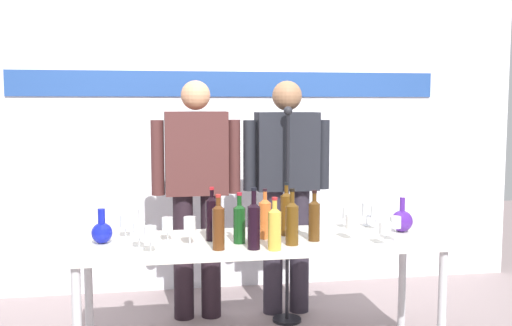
% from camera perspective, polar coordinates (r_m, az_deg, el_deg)
% --- Properties ---
extents(back_wall, '(4.91, 0.11, 3.00)m').
position_cam_1_polar(back_wall, '(4.88, -2.58, 5.55)').
color(back_wall, white).
rests_on(back_wall, ground).
extents(display_table, '(2.16, 0.66, 0.72)m').
position_cam_1_polar(display_table, '(3.56, 0.41, -8.17)').
color(display_table, silver).
rests_on(display_table, ground).
extents(decanter_blue_left, '(0.12, 0.12, 0.20)m').
position_cam_1_polar(decanter_blue_left, '(3.53, -14.51, -6.37)').
color(decanter_blue_left, '#131CAD').
rests_on(decanter_blue_left, display_table).
extents(decanter_blue_right, '(0.13, 0.13, 0.22)m').
position_cam_1_polar(decanter_blue_right, '(3.82, 13.77, -5.36)').
color(decanter_blue_right, '#4B1F8E').
rests_on(decanter_blue_right, display_table).
extents(presenter_left, '(0.62, 0.22, 1.67)m').
position_cam_1_polar(presenter_left, '(4.18, -5.71, -1.93)').
color(presenter_left, black).
rests_on(presenter_left, ground).
extents(presenter_right, '(0.63, 0.22, 1.67)m').
position_cam_1_polar(presenter_right, '(4.27, 2.94, -1.68)').
color(presenter_right, '#2A242F').
rests_on(presenter_right, ground).
extents(wine_bottle_0, '(0.07, 0.07, 0.32)m').
position_cam_1_polar(wine_bottle_0, '(3.37, 3.46, -5.59)').
color(wine_bottle_0, '#56360F').
rests_on(wine_bottle_0, display_table).
extents(wine_bottle_1, '(0.07, 0.07, 0.32)m').
position_cam_1_polar(wine_bottle_1, '(3.62, 2.91, -4.71)').
color(wine_bottle_1, '#55340F').
rests_on(wine_bottle_1, display_table).
extents(wine_bottle_2, '(0.07, 0.07, 0.29)m').
position_cam_1_polar(wine_bottle_2, '(3.41, -1.60, -5.63)').
color(wine_bottle_2, '#124016').
rests_on(wine_bottle_2, display_table).
extents(wine_bottle_3, '(0.07, 0.07, 0.34)m').
position_cam_1_polar(wine_bottle_3, '(3.27, -0.21, -5.80)').
color(wine_bottle_3, black).
rests_on(wine_bottle_3, display_table).
extents(wine_bottle_4, '(0.07, 0.07, 0.30)m').
position_cam_1_polar(wine_bottle_4, '(3.53, 0.86, -5.19)').
color(wine_bottle_4, '#D26229').
rests_on(wine_bottle_4, display_table).
extents(wine_bottle_5, '(0.07, 0.07, 0.31)m').
position_cam_1_polar(wine_bottle_5, '(3.48, -4.22, -5.16)').
color(wine_bottle_5, black).
rests_on(wine_bottle_5, display_table).
extents(wine_bottle_6, '(0.07, 0.07, 0.30)m').
position_cam_1_polar(wine_bottle_6, '(3.48, 5.58, -5.33)').
color(wine_bottle_6, '#4B2C0F').
rests_on(wine_bottle_6, display_table).
extents(wine_bottle_7, '(0.07, 0.07, 0.31)m').
position_cam_1_polar(wine_bottle_7, '(3.26, -3.61, -5.96)').
color(wine_bottle_7, '#542B11').
rests_on(wine_bottle_7, display_table).
extents(wine_bottle_8, '(0.07, 0.07, 0.29)m').
position_cam_1_polar(wine_bottle_8, '(3.25, 1.78, -6.13)').
color(wine_bottle_8, gold).
rests_on(wine_bottle_8, display_table).
extents(wine_glass_left_0, '(0.06, 0.06, 0.14)m').
position_cam_1_polar(wine_glass_left_0, '(3.51, -8.46, -5.87)').
color(wine_glass_left_0, white).
rests_on(wine_glass_left_0, display_table).
extents(wine_glass_left_1, '(0.07, 0.07, 0.15)m').
position_cam_1_polar(wine_glass_left_1, '(3.35, -11.11, -6.27)').
color(wine_glass_left_1, white).
rests_on(wine_glass_left_1, display_table).
extents(wine_glass_left_2, '(0.07, 0.07, 0.15)m').
position_cam_1_polar(wine_glass_left_2, '(3.24, -10.08, -6.68)').
color(wine_glass_left_2, white).
rests_on(wine_glass_left_2, display_table).
extents(wine_glass_left_3, '(0.07, 0.07, 0.16)m').
position_cam_1_polar(wine_glass_left_3, '(3.40, -6.35, -5.91)').
color(wine_glass_left_3, white).
rests_on(wine_glass_left_3, display_table).
extents(wine_glass_left_4, '(0.07, 0.07, 0.15)m').
position_cam_1_polar(wine_glass_left_4, '(3.74, -11.66, -4.94)').
color(wine_glass_left_4, white).
rests_on(wine_glass_left_4, display_table).
extents(wine_glass_left_5, '(0.07, 0.07, 0.14)m').
position_cam_1_polar(wine_glass_left_5, '(3.64, -12.38, -5.48)').
color(wine_glass_left_5, white).
rests_on(wine_glass_left_5, display_table).
extents(wine_glass_right_0, '(0.07, 0.07, 0.15)m').
position_cam_1_polar(wine_glass_right_0, '(3.55, 9.10, -5.60)').
color(wine_glass_right_0, white).
rests_on(wine_glass_right_0, display_table).
extents(wine_glass_right_1, '(0.07, 0.07, 0.13)m').
position_cam_1_polar(wine_glass_right_1, '(3.45, 12.23, -6.17)').
color(wine_glass_right_1, white).
rests_on(wine_glass_right_1, display_table).
extents(wine_glass_right_2, '(0.07, 0.07, 0.15)m').
position_cam_1_polar(wine_glass_right_2, '(3.97, 10.56, -4.45)').
color(wine_glass_right_2, white).
rests_on(wine_glass_right_2, display_table).
extents(wine_glass_right_3, '(0.06, 0.06, 0.16)m').
position_cam_1_polar(wine_glass_right_3, '(3.83, 11.35, -4.63)').
color(wine_glass_right_3, white).
rests_on(wine_glass_right_3, display_table).
extents(wine_glass_right_4, '(0.06, 0.06, 0.14)m').
position_cam_1_polar(wine_glass_right_4, '(3.85, 8.71, -4.81)').
color(wine_glass_right_4, white).
rests_on(wine_glass_right_4, display_table).
extents(wine_glass_right_5, '(0.06, 0.06, 0.15)m').
position_cam_1_polar(wine_glass_right_5, '(3.55, 13.19, -5.59)').
color(wine_glass_right_5, white).
rests_on(wine_glass_right_5, display_table).
extents(microphone_stand, '(0.20, 0.20, 1.50)m').
position_cam_1_polar(microphone_stand, '(4.17, 3.00, -8.41)').
color(microphone_stand, black).
rests_on(microphone_stand, ground).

